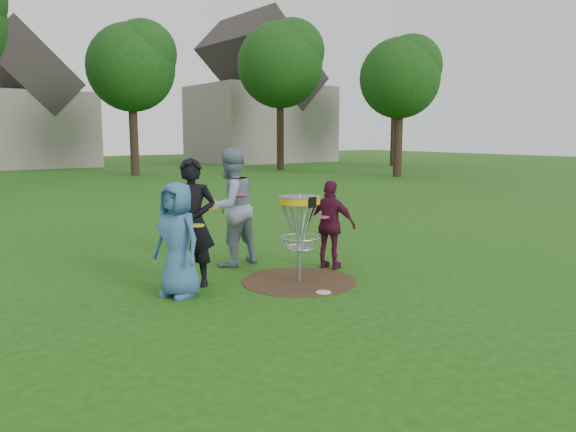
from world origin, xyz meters
TOP-DOWN VIEW (x-y plane):
  - ground at (0.00, 0.00)m, footprint 100.00×100.00m
  - dirt_patch at (0.00, 0.00)m, footprint 1.80×1.80m
  - player_blue at (-1.87, 0.35)m, footprint 0.76×0.93m
  - player_black at (-1.44, 0.76)m, footprint 0.84×0.81m
  - player_grey at (-0.30, 1.59)m, footprint 1.13×0.95m
  - player_maroon at (0.95, 0.37)m, footprint 0.74×0.96m
  - disc_on_grass at (-0.11, -0.74)m, footprint 0.22×0.22m
  - disc_golf_basket at (0.00, -0.00)m, footprint 0.66×0.67m
  - held_discs at (-0.59, 0.63)m, footprint 2.50×1.27m
  - tree_row at (0.44, 20.67)m, footprint 51.20×17.42m
  - house_row at (4.78, 33.07)m, footprint 44.50×10.65m

SIDE VIEW (x-z plane):
  - ground at x=0.00m, z-range 0.00..0.00m
  - dirt_patch at x=0.00m, z-range 0.00..0.01m
  - disc_on_grass at x=-0.11m, z-range 0.00..0.02m
  - player_maroon at x=0.95m, z-range 0.00..1.51m
  - player_blue at x=-1.87m, z-range 0.00..1.64m
  - player_black at x=-1.44m, z-range 0.00..1.94m
  - disc_golf_basket at x=0.00m, z-range 0.33..1.71m
  - player_grey at x=-0.30m, z-range 0.00..2.06m
  - held_discs at x=-0.59m, z-range 0.92..1.27m
  - house_row at x=4.78m, z-range -1.67..9.95m
  - tree_row at x=0.44m, z-range 1.26..11.16m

